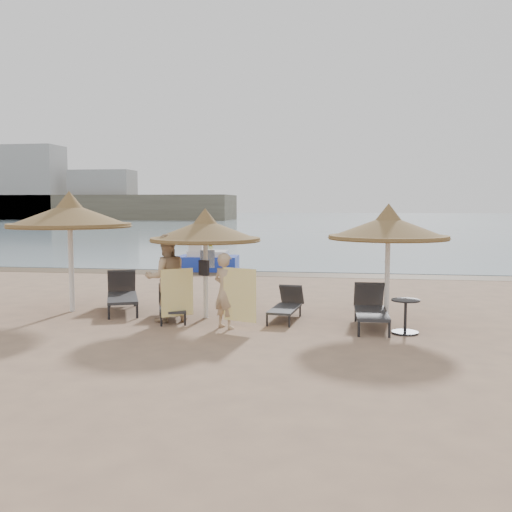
{
  "coord_description": "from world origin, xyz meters",
  "views": [
    {
      "loc": [
        2.52,
        -11.34,
        2.59
      ],
      "look_at": [
        0.63,
        1.2,
        1.42
      ],
      "focal_mm": 40.0,
      "sensor_mm": 36.0,
      "label": 1
    }
  ],
  "objects": [
    {
      "name": "lounger_far_left",
      "position": [
        -2.76,
        1.77,
        0.42
      ],
      "size": [
        1.42,
        2.17,
        0.93
      ],
      "rotation": [
        0.0,
        0.0,
        0.39
      ],
      "color": "black",
      "rests_on": "ground"
    },
    {
      "name": "palapa_left",
      "position": [
        -3.89,
        1.42,
        2.31
      ],
      "size": [
        2.92,
        2.92,
        2.9
      ],
      "rotation": [
        0.0,
        0.0,
        0.38
      ],
      "color": "white",
      "rests_on": "ground"
    },
    {
      "name": "person_left",
      "position": [
        -1.28,
        0.63,
        1.12
      ],
      "size": [
        1.22,
        1.08,
        2.24
      ],
      "primitive_type": "imported",
      "rotation": [
        0.0,
        0.0,
        3.63
      ],
      "color": "tan",
      "rests_on": "ground"
    },
    {
      "name": "pedal_boat",
      "position": [
        -2.63,
        10.14,
        0.39
      ],
      "size": [
        2.35,
        1.47,
        1.06
      ],
      "rotation": [
        0.0,
        0.0,
        0.06
      ],
      "color": "#1D38BD",
      "rests_on": "ground"
    },
    {
      "name": "lounger_near_left",
      "position": [
        -1.29,
        1.03,
        0.34
      ],
      "size": [
        1.06,
        1.75,
        0.75
      ],
      "rotation": [
        0.0,
        0.0,
        0.33
      ],
      "color": "black",
      "rests_on": "ground"
    },
    {
      "name": "wet_sand_strip",
      "position": [
        0.0,
        9.4,
        0.0
      ],
      "size": [
        200.0,
        1.6,
        0.01
      ],
      "primitive_type": "cube",
      "color": "brown",
      "rests_on": "ground"
    },
    {
      "name": "side_table",
      "position": [
        3.8,
        0.2,
        0.32
      ],
      "size": [
        0.57,
        0.57,
        0.69
      ],
      "rotation": [
        0.0,
        0.0,
        -0.19
      ],
      "color": "black",
      "rests_on": "ground"
    },
    {
      "name": "palapa_center",
      "position": [
        -0.51,
        1.13,
        1.98
      ],
      "size": [
        2.51,
        2.51,
        2.49
      ],
      "rotation": [
        0.0,
        0.0,
        0.43
      ],
      "color": "white",
      "rests_on": "ground"
    },
    {
      "name": "bag_patterned",
      "position": [
        -0.51,
        1.31,
        1.33
      ],
      "size": [
        0.34,
        0.22,
        0.4
      ],
      "rotation": [
        0.0,
        0.0,
        0.37
      ],
      "color": "white",
      "rests_on": "ground"
    },
    {
      "name": "buoy_mid",
      "position": [
        4.84,
        31.31,
        0.18
      ],
      "size": [
        0.35,
        0.35,
        0.35
      ],
      "primitive_type": "sphere",
      "color": "gold",
      "rests_on": "ground"
    },
    {
      "name": "palapa_right",
      "position": [
        3.52,
        1.3,
        2.07
      ],
      "size": [
        2.62,
        2.62,
        2.6
      ],
      "rotation": [
        0.0,
        0.0,
        0.27
      ],
      "color": "white",
      "rests_on": "ground"
    },
    {
      "name": "bag_dark",
      "position": [
        -0.51,
        0.97,
        1.16
      ],
      "size": [
        0.25,
        0.17,
        0.34
      ],
      "rotation": [
        0.0,
        0.0,
        -0.41
      ],
      "color": "black",
      "rests_on": "ground"
    },
    {
      "name": "towel_right",
      "position": [
        0.49,
        -0.12,
        0.75
      ],
      "size": [
        0.73,
        0.3,
        1.09
      ],
      "rotation": [
        0.0,
        0.0,
        -0.38
      ],
      "color": "yellow",
      "rests_on": "ground"
    },
    {
      "name": "buoy_left",
      "position": [
        -5.39,
        22.46,
        0.18
      ],
      "size": [
        0.35,
        0.35,
        0.35
      ],
      "primitive_type": "sphere",
      "color": "gold",
      "rests_on": "ground"
    },
    {
      "name": "sea",
      "position": [
        0.0,
        80.0,
        0.01
      ],
      "size": [
        200.0,
        140.0,
        0.03
      ],
      "primitive_type": "cube",
      "color": "#8496A0",
      "rests_on": "ground"
    },
    {
      "name": "lounger_far_right",
      "position": [
        3.15,
        0.81,
        0.39
      ],
      "size": [
        0.68,
        1.96,
        0.87
      ],
      "rotation": [
        0.0,
        0.0,
        0.02
      ],
      "color": "black",
      "rests_on": "ground"
    },
    {
      "name": "ground",
      "position": [
        0.0,
        0.0,
        0.0
      ],
      "size": [
        160.0,
        160.0,
        0.0
      ],
      "primitive_type": "plane",
      "color": "#9B775C",
      "rests_on": "ground"
    },
    {
      "name": "lounger_near_right",
      "position": [
        1.32,
        1.3,
        0.32
      ],
      "size": [
        0.72,
        1.66,
        0.72
      ],
      "rotation": [
        0.0,
        0.0,
        -0.12
      ],
      "color": "black",
      "rests_on": "ground"
    },
    {
      "name": "person_right",
      "position": [
        0.14,
        0.13,
        0.92
      ],
      "size": [
        1.0,
        0.91,
        1.83
      ],
      "primitive_type": "imported",
      "rotation": [
        0.0,
        0.0,
        2.58
      ],
      "color": "tan",
      "rests_on": "ground"
    },
    {
      "name": "towel_left",
      "position": [
        -0.93,
        0.28,
        0.7
      ],
      "size": [
        0.59,
        0.46,
        1.02
      ],
      "rotation": [
        0.0,
        0.0,
        0.66
      ],
      "color": "yellow",
      "rests_on": "ground"
    },
    {
      "name": "far_shore",
      "position": [
        -25.1,
        77.82,
        2.91
      ],
      "size": [
        150.0,
        54.8,
        12.0
      ],
      "color": "#615B48",
      "rests_on": "ground"
    }
  ]
}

